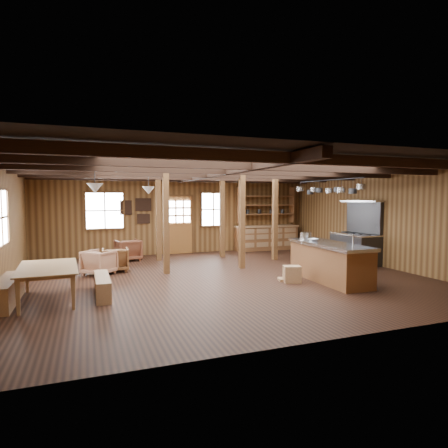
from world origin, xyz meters
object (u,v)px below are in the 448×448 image
(kitchen_island, at_px, (329,262))
(armchair_a, at_px, (115,260))
(commercial_range, at_px, (356,243))
(armchair_b, at_px, (128,250))
(armchair_c, at_px, (99,262))
(dining_table, at_px, (50,283))

(kitchen_island, xyz_separation_m, armchair_a, (-4.83, 3.08, -0.15))
(commercial_range, height_order, armchair_b, commercial_range)
(commercial_range, relative_size, armchair_a, 2.74)
(commercial_range, xyz_separation_m, armchair_c, (-7.55, 0.97, -0.30))
(armchair_b, bearing_deg, armchair_c, 54.10)
(dining_table, xyz_separation_m, armchair_c, (1.00, 2.28, -0.01))
(armchair_b, bearing_deg, kitchen_island, 121.26)
(kitchen_island, relative_size, armchair_c, 3.48)
(commercial_range, bearing_deg, dining_table, -171.23)
(kitchen_island, xyz_separation_m, dining_table, (-6.26, 0.46, -0.14))
(armchair_c, bearing_deg, dining_table, 110.00)
(commercial_range, distance_m, armchair_b, 7.25)
(dining_table, distance_m, armchair_a, 2.98)
(armchair_c, bearing_deg, kitchen_island, -163.98)
(dining_table, relative_size, armchair_c, 2.67)
(commercial_range, bearing_deg, kitchen_island, -142.13)
(commercial_range, bearing_deg, armchair_a, 169.65)
(kitchen_island, xyz_separation_m, armchair_b, (-4.30, 4.78, -0.13))
(dining_table, distance_m, armchair_b, 4.73)
(kitchen_island, relative_size, commercial_range, 1.29)
(kitchen_island, height_order, commercial_range, commercial_range)
(commercial_range, relative_size, armchair_c, 2.70)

